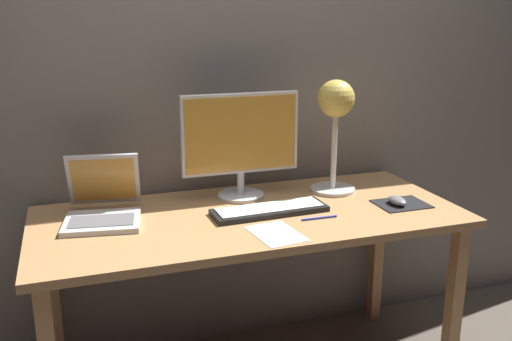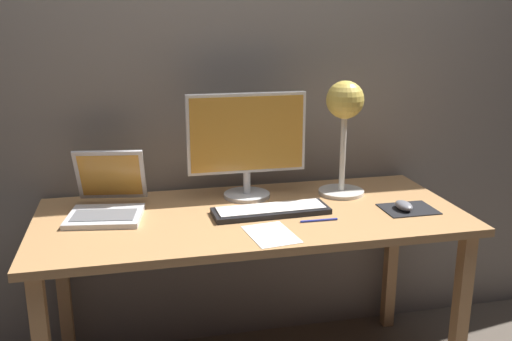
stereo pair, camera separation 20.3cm
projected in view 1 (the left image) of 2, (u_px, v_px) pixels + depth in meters
The scene contains 10 objects.
back_wall at pixel (220, 55), 2.34m from camera, with size 4.80×0.06×2.60m, color gray.
desk at pixel (250, 233), 2.14m from camera, with size 1.60×0.70×0.74m.
monitor at pixel (240, 140), 2.24m from camera, with size 0.48×0.19×0.43m.
keyboard_main at pixel (270, 210), 2.12m from camera, with size 0.45×0.16×0.03m.
laptop at pixel (103, 201), 2.06m from camera, with size 0.31×0.35×0.23m.
desk_lamp at pixel (336, 112), 2.30m from camera, with size 0.19×0.19×0.47m.
mousepad at pixel (401, 204), 2.22m from camera, with size 0.20×0.16×0.00m, color black.
mouse at pixel (397, 201), 2.20m from camera, with size 0.06×0.10×0.03m, color slate.
paper_sheet_near_mouse at pixel (276, 234), 1.92m from camera, with size 0.15×0.21×0.00m, color white.
pen at pixel (319, 218), 2.06m from camera, with size 0.01×0.01×0.14m, color #2633A5.
Camera 1 is at (-0.62, -1.90, 1.47)m, focal length 39.43 mm.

